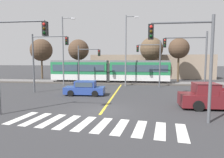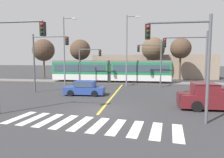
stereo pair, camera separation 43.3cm
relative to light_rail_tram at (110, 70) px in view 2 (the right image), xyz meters
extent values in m
plane|color=#333335|center=(2.08, -17.07, -2.05)|extent=(200.00, 200.00, 0.00)
cube|color=#4C4742|center=(2.08, 0.01, -1.96)|extent=(120.00, 4.00, 0.18)
cube|color=#939399|center=(2.08, -0.71, -1.82)|extent=(120.00, 0.08, 0.10)
cube|color=#939399|center=(2.08, 0.73, -1.82)|extent=(120.00, 0.08, 0.10)
cube|color=silver|center=(-4.75, 0.01, -1.07)|extent=(9.00, 2.60, 0.90)
cube|color=#237A47|center=(-4.75, 0.01, 0.33)|extent=(9.00, 2.60, 1.90)
cube|color=#384756|center=(-4.75, -1.31, 0.38)|extent=(8.28, 0.04, 1.04)
cube|color=slate|center=(-4.75, 0.01, 1.42)|extent=(9.00, 2.39, 0.28)
cylinder|color=black|center=(-2.28, 0.01, -1.52)|extent=(0.70, 0.20, 0.70)
cylinder|color=black|center=(-7.23, 0.01, -1.52)|extent=(0.70, 0.20, 0.70)
cube|color=silver|center=(4.75, 0.01, -1.07)|extent=(9.00, 2.60, 0.90)
cube|color=#237A47|center=(4.75, 0.01, 0.33)|extent=(9.00, 2.60, 1.90)
cube|color=#384756|center=(4.75, -1.31, 0.38)|extent=(8.28, 0.04, 1.04)
cube|color=slate|center=(4.75, 0.01, 1.42)|extent=(9.00, 2.39, 0.28)
cylinder|color=black|center=(7.22, 0.01, -1.52)|extent=(0.70, 0.20, 0.70)
cylinder|color=black|center=(2.27, 0.01, -1.52)|extent=(0.70, 0.20, 0.70)
cube|color=#2D2D2D|center=(0.00, 0.01, -0.37)|extent=(0.50, 2.34, 2.80)
cube|color=silver|center=(-2.83, -19.54, -2.04)|extent=(0.91, 2.85, 0.01)
cube|color=silver|center=(-1.74, -19.68, -2.04)|extent=(0.91, 2.85, 0.01)
cube|color=silver|center=(-0.65, -19.82, -2.04)|extent=(0.91, 2.85, 0.01)
cube|color=silver|center=(0.44, -19.96, -2.04)|extent=(0.91, 2.85, 0.01)
cube|color=silver|center=(1.53, -20.10, -2.04)|extent=(0.91, 2.85, 0.01)
cube|color=silver|center=(2.63, -20.24, -2.04)|extent=(0.91, 2.85, 0.01)
cube|color=silver|center=(3.72, -20.37, -2.04)|extent=(0.91, 2.85, 0.01)
cube|color=silver|center=(4.81, -20.51, -2.04)|extent=(0.91, 2.85, 0.01)
cube|color=silver|center=(5.90, -20.65, -2.04)|extent=(0.91, 2.85, 0.01)
cube|color=silver|center=(6.99, -20.79, -2.04)|extent=(0.91, 2.85, 0.01)
cube|color=gold|center=(2.08, -10.08, -2.05)|extent=(0.20, 16.17, 0.01)
cube|color=#284293|center=(-1.00, -10.97, -1.53)|extent=(4.26, 1.86, 0.72)
cube|color=#284293|center=(-0.90, -10.97, -0.85)|extent=(2.16, 1.60, 0.64)
cube|color=#384756|center=(-1.90, -11.01, -0.85)|extent=(0.15, 1.43, 0.52)
cube|color=#384756|center=(-0.87, -11.75, -0.85)|extent=(1.79, 0.11, 0.48)
cylinder|color=black|center=(-2.23, -11.87, -1.73)|extent=(0.65, 0.24, 0.64)
cylinder|color=black|center=(-2.29, -10.17, -1.73)|extent=(0.65, 0.24, 0.64)
cylinder|color=black|center=(0.29, -11.77, -1.73)|extent=(0.65, 0.24, 0.64)
cylinder|color=black|center=(0.22, -10.07, -1.73)|extent=(0.65, 0.24, 0.64)
cube|color=maroon|center=(10.61, -15.25, -1.38)|extent=(5.42, 2.02, 0.96)
cube|color=maroon|center=(9.80, -15.26, -0.48)|extent=(1.72, 1.86, 0.84)
cube|color=#384756|center=(9.05, -15.27, -0.46)|extent=(0.12, 1.69, 0.66)
cylinder|color=black|center=(9.06, -16.25, -1.65)|extent=(0.80, 0.29, 0.80)
cylinder|color=black|center=(9.03, -14.29, -1.65)|extent=(0.80, 0.29, 0.80)
cylinder|color=#515459|center=(8.89, -18.96, 1.13)|extent=(0.18, 0.18, 6.35)
cylinder|color=#515459|center=(7.14, -18.96, 3.89)|extent=(3.50, 0.12, 0.12)
cube|color=black|center=(5.39, -18.96, 3.39)|extent=(0.32, 0.28, 0.90)
sphere|color=red|center=(5.39, -19.11, 3.66)|extent=(0.18, 0.18, 0.18)
sphere|color=#3A2706|center=(5.39, -19.11, 3.39)|extent=(0.18, 0.18, 0.18)
sphere|color=black|center=(5.39, -19.11, 3.12)|extent=(0.18, 0.18, 0.18)
cylinder|color=#515459|center=(11.20, -10.56, 1.20)|extent=(0.18, 0.18, 6.50)
cylinder|color=#515459|center=(9.20, -10.56, 3.87)|extent=(4.00, 0.12, 0.12)
cube|color=black|center=(7.20, -10.56, 3.37)|extent=(0.32, 0.28, 0.90)
sphere|color=red|center=(7.20, -10.71, 3.64)|extent=(0.18, 0.18, 0.18)
sphere|color=#3A2706|center=(7.20, -10.71, 3.37)|extent=(0.18, 0.18, 0.18)
sphere|color=black|center=(7.20, -10.71, 3.10)|extent=(0.18, 0.18, 0.18)
cylinder|color=#515459|center=(7.46, -3.81, 1.08)|extent=(0.18, 0.18, 6.26)
cylinder|color=#515459|center=(5.96, -3.81, 3.67)|extent=(3.00, 0.12, 0.12)
cube|color=black|center=(4.46, -3.81, 3.17)|extent=(0.32, 0.28, 0.90)
sphere|color=red|center=(4.46, -3.96, 3.44)|extent=(0.18, 0.18, 0.18)
sphere|color=#3A2706|center=(4.46, -3.96, 3.17)|extent=(0.18, 0.18, 0.18)
sphere|color=black|center=(4.46, -3.96, 2.90)|extent=(0.18, 0.18, 0.18)
cylinder|color=#515459|center=(-3.90, -3.60, 0.81)|extent=(0.18, 0.18, 5.72)
cylinder|color=#515459|center=(-2.40, -3.60, 3.13)|extent=(3.00, 0.12, 0.12)
cube|color=black|center=(-0.90, -3.60, 2.63)|extent=(0.32, 0.28, 0.90)
sphere|color=red|center=(-0.90, -3.75, 2.90)|extent=(0.18, 0.18, 0.18)
sphere|color=#3A2706|center=(-0.90, -3.75, 2.63)|extent=(0.18, 0.18, 0.18)
sphere|color=black|center=(-0.90, -3.75, 2.36)|extent=(0.18, 0.18, 0.18)
cylinder|color=#515459|center=(-7.18, -10.07, 1.25)|extent=(0.18, 0.18, 6.60)
cylinder|color=#515459|center=(-5.18, -10.07, 4.25)|extent=(4.00, 0.12, 0.12)
cube|color=black|center=(-3.18, -10.07, 3.75)|extent=(0.32, 0.28, 0.90)
sphere|color=red|center=(-3.18, -10.22, 4.02)|extent=(0.18, 0.18, 0.18)
sphere|color=#3A2706|center=(-3.18, -10.22, 3.75)|extent=(0.18, 0.18, 0.18)
sphere|color=black|center=(-3.18, -10.22, 3.48)|extent=(0.18, 0.18, 0.18)
cylinder|color=#515459|center=(-3.03, -19.00, 4.19)|extent=(3.50, 0.12, 0.12)
cube|color=black|center=(-1.28, -19.00, 3.69)|extent=(0.32, 0.28, 0.90)
sphere|color=red|center=(-1.28, -19.15, 3.96)|extent=(0.18, 0.18, 0.18)
sphere|color=#3A2706|center=(-1.28, -19.15, 3.69)|extent=(0.18, 0.18, 0.18)
sphere|color=black|center=(-1.28, -19.15, 3.42)|extent=(0.18, 0.18, 0.18)
cylinder|color=slate|center=(-6.32, -3.29, 2.88)|extent=(0.20, 0.20, 9.86)
cylinder|color=slate|center=(-5.51, -3.29, 7.61)|extent=(1.62, 0.12, 0.12)
cube|color=#B2B2B7|center=(-4.71, -3.29, 7.51)|extent=(0.56, 0.28, 0.20)
cylinder|color=slate|center=(2.80, -3.11, 2.87)|extent=(0.20, 0.20, 9.85)
cylinder|color=slate|center=(3.52, -3.11, 7.60)|extent=(1.45, 0.12, 0.12)
cube|color=#B2B2B7|center=(4.25, -3.11, 7.50)|extent=(0.56, 0.28, 0.20)
cylinder|color=brown|center=(-14.16, 5.48, 0.30)|extent=(0.32, 0.32, 4.70)
sphere|color=#4C3828|center=(-14.16, 5.48, 3.50)|extent=(4.26, 4.26, 4.26)
cylinder|color=brown|center=(-6.27, 4.07, 0.33)|extent=(0.32, 0.32, 4.75)
sphere|color=#4C3828|center=(-6.27, 4.07, 3.45)|extent=(3.73, 3.73, 3.73)
cylinder|color=brown|center=(6.87, 5.94, 0.37)|extent=(0.32, 0.32, 4.85)
sphere|color=brown|center=(6.87, 5.94, 3.63)|extent=(4.15, 4.15, 4.15)
cylinder|color=brown|center=(11.29, 3.93, 0.42)|extent=(0.32, 0.32, 4.94)
sphere|color=#4C3828|center=(11.29, 3.93, 3.58)|extent=(3.46, 3.46, 3.46)
cube|color=gray|center=(6.98, 10.68, 0.28)|extent=(23.87, 6.00, 4.66)
camera|label=1|loc=(4.74, -31.30, 1.77)|focal=32.00mm
camera|label=2|loc=(5.17, -31.23, 1.77)|focal=32.00mm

